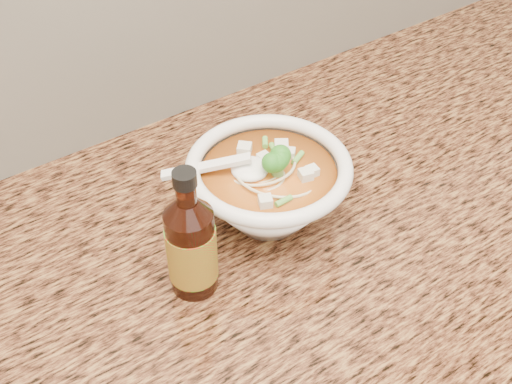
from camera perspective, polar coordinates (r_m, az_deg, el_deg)
counter_slab at (r=0.82m, az=-10.88°, el=-10.24°), size 4.00×0.68×0.04m
soup_bowl at (r=0.85m, az=1.11°, el=0.26°), size 0.23×0.22×0.12m
hot_sauce_bottle at (r=0.75m, az=-5.78°, el=-4.79°), size 0.08×0.08×0.18m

